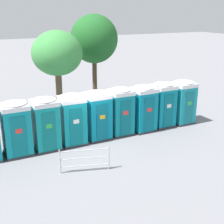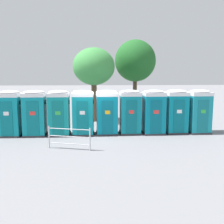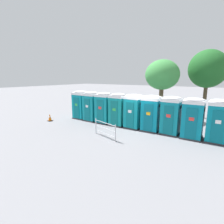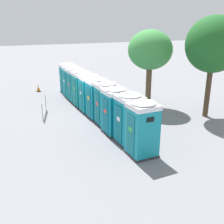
# 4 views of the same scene
# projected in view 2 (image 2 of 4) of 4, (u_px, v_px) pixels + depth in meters

# --- Properties ---
(ground_plane) EXTENTS (120.00, 120.00, 0.00)m
(ground_plane) POSITION_uv_depth(u_px,v_px,m) (95.00, 134.00, 15.14)
(ground_plane) COLOR slate
(portapotty_1) EXTENTS (1.26, 1.22, 2.54)m
(portapotty_1) POSITION_uv_depth(u_px,v_px,m) (10.00, 113.00, 14.51)
(portapotty_1) COLOR #2D2D33
(portapotty_1) RESTS_ON ground
(portapotty_2) EXTENTS (1.28, 1.24, 2.54)m
(portapotty_2) POSITION_uv_depth(u_px,v_px,m) (35.00, 113.00, 14.60)
(portapotty_2) COLOR #2D2D33
(portapotty_2) RESTS_ON ground
(portapotty_3) EXTENTS (1.22, 1.23, 2.54)m
(portapotty_3) POSITION_uv_depth(u_px,v_px,m) (59.00, 113.00, 14.69)
(portapotty_3) COLOR #2D2D33
(portapotty_3) RESTS_ON ground
(portapotty_4) EXTENTS (1.22, 1.23, 2.54)m
(portapotty_4) POSITION_uv_depth(u_px,v_px,m) (83.00, 112.00, 14.82)
(portapotty_4) COLOR #2D2D33
(portapotty_4) RESTS_ON ground
(portapotty_5) EXTENTS (1.25, 1.23, 2.54)m
(portapotty_5) POSITION_uv_depth(u_px,v_px,m) (107.00, 112.00, 14.95)
(portapotty_5) COLOR #2D2D33
(portapotty_5) RESTS_ON ground
(portapotty_6) EXTENTS (1.18, 1.21, 2.54)m
(portapotty_6) POSITION_uv_depth(u_px,v_px,m) (130.00, 112.00, 15.09)
(portapotty_6) COLOR #2D2D33
(portapotty_6) RESTS_ON ground
(portapotty_7) EXTENTS (1.26, 1.24, 2.54)m
(portapotty_7) POSITION_uv_depth(u_px,v_px,m) (154.00, 112.00, 15.08)
(portapotty_7) COLOR #2D2D33
(portapotty_7) RESTS_ON ground
(portapotty_8) EXTENTS (1.25, 1.23, 2.54)m
(portapotty_8) POSITION_uv_depth(u_px,v_px,m) (176.00, 111.00, 15.27)
(portapotty_8) COLOR #2D2D33
(portapotty_8) RESTS_ON ground
(portapotty_9) EXTENTS (1.23, 1.23, 2.54)m
(portapotty_9) POSITION_uv_depth(u_px,v_px,m) (199.00, 111.00, 15.28)
(portapotty_9) COLOR #2D2D33
(portapotty_9) RESTS_ON ground
(street_tree_0) EXTENTS (3.26, 3.26, 6.11)m
(street_tree_0) POSITION_uv_depth(u_px,v_px,m) (135.00, 61.00, 20.92)
(street_tree_0) COLOR #4C3826
(street_tree_0) RESTS_ON ground
(street_tree_1) EXTENTS (2.98, 2.98, 5.27)m
(street_tree_1) POSITION_uv_depth(u_px,v_px,m) (94.00, 67.00, 18.58)
(street_tree_1) COLOR brown
(street_tree_1) RESTS_ON ground
(event_barrier) EXTENTS (1.98, 0.60, 1.05)m
(event_barrier) POSITION_uv_depth(u_px,v_px,m) (69.00, 137.00, 12.02)
(event_barrier) COLOR #B7B7BC
(event_barrier) RESTS_ON ground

